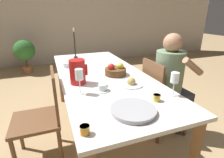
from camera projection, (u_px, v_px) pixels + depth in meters
ground_plane at (103, 132)px, 2.12m from camera, size 20.00×20.00×0.00m
wall_back at (64, 15)px, 4.67m from camera, size 10.00×0.06×2.60m
dining_table at (102, 82)px, 1.89m from camera, size 0.87×2.08×0.75m
chair_person_side at (160, 96)px, 1.98m from camera, size 0.42×0.42×0.88m
chair_opposite at (43, 115)px, 1.61m from camera, size 0.42×0.42×0.88m
person_seated at (171, 78)px, 1.89m from camera, size 0.39×0.41×1.17m
red_pitcher at (77, 72)px, 1.56m from camera, size 0.17×0.14×0.22m
wine_glass_water at (79, 76)px, 1.34m from camera, size 0.06×0.06×0.21m
wine_glass_juice at (175, 79)px, 1.32m from camera, size 0.06×0.06×0.19m
teacup_near_person at (103, 88)px, 1.44m from camera, size 0.12×0.12×0.06m
teacup_across at (66, 66)px, 2.05m from camera, size 0.12×0.12×0.06m
serving_tray at (133, 110)px, 1.13m from camera, size 0.30×0.30×0.03m
bread_plate at (131, 83)px, 1.55m from camera, size 0.20×0.20×0.08m
jam_jar_amber at (85, 129)px, 0.92m from camera, size 0.06×0.06×0.05m
jam_jar_red at (157, 97)px, 1.27m from camera, size 0.06×0.06×0.05m
fruit_bowl at (116, 71)px, 1.81m from camera, size 0.22×0.22×0.13m
candlestick_tall at (75, 46)px, 2.46m from camera, size 0.06×0.06×0.42m
potted_plant at (25, 52)px, 4.04m from camera, size 0.47×0.47×0.78m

